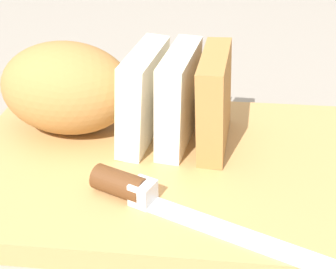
% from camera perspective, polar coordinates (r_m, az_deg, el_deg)
% --- Properties ---
extents(ground_plane, '(3.00, 3.00, 0.00)m').
position_cam_1_polar(ground_plane, '(0.53, 0.00, -5.06)').
color(ground_plane, gray).
extents(cutting_board, '(0.43, 0.29, 0.02)m').
position_cam_1_polar(cutting_board, '(0.53, 0.00, -3.97)').
color(cutting_board, tan).
rests_on(cutting_board, ground_plane).
extents(bread_loaf, '(0.27, 0.13, 0.10)m').
position_cam_1_polar(bread_loaf, '(0.55, -7.40, 5.00)').
color(bread_loaf, '#A8753D').
rests_on(bread_loaf, cutting_board).
extents(bread_knife, '(0.26, 0.13, 0.02)m').
position_cam_1_polar(bread_knife, '(0.45, -1.60, -7.41)').
color(bread_knife, silver).
rests_on(bread_knife, cutting_board).
extents(crumb_near_knife, '(0.01, 0.01, 0.01)m').
position_cam_1_polar(crumb_near_knife, '(0.59, -2.21, 1.67)').
color(crumb_near_knife, '#A8753D').
rests_on(crumb_near_knife, cutting_board).
extents(crumb_near_loaf, '(0.00, 0.00, 0.00)m').
position_cam_1_polar(crumb_near_loaf, '(0.53, -0.82, -1.50)').
color(crumb_near_loaf, '#A8753D').
rests_on(crumb_near_loaf, cutting_board).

